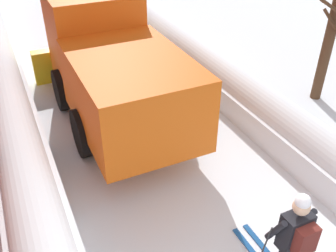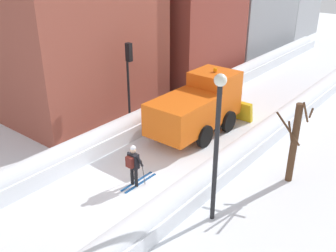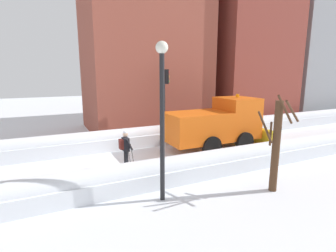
{
  "view_description": "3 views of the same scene",
  "coord_description": "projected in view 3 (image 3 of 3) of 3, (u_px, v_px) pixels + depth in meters",
  "views": [
    {
      "loc": [
        -2.67,
        -2.15,
        5.28
      ],
      "look_at": [
        -0.36,
        2.78,
        1.66
      ],
      "focal_mm": 40.33,
      "sensor_mm": 36.0,
      "label": 1
    },
    {
      "loc": [
        9.63,
        -8.86,
        8.7
      ],
      "look_at": [
        -0.04,
        3.11,
        1.48
      ],
      "focal_mm": 40.86,
      "sensor_mm": 36.0,
      "label": 2
    },
    {
      "loc": [
        11.78,
        -2.91,
        4.36
      ],
      "look_at": [
        -0.78,
        3.07,
        1.51
      ],
      "focal_mm": 28.24,
      "sensor_mm": 36.0,
      "label": 3
    }
  ],
  "objects": [
    {
      "name": "skier",
      "position": [
        126.0,
        147.0,
        12.05
      ],
      "size": [
        0.62,
        1.8,
        1.81
      ],
      "color": "black",
      "rests_on": "ground"
    },
    {
      "name": "plow_truck",
      "position": [
        217.0,
        124.0,
        15.05
      ],
      "size": [
        3.2,
        5.98,
        3.12
      ],
      "color": "orange",
      "rests_on": "ground"
    },
    {
      "name": "street_lamp",
      "position": [
        162.0,
        104.0,
        8.54
      ],
      "size": [
        0.4,
        0.4,
        5.31
      ],
      "color": "black",
      "rests_on": "ground"
    },
    {
      "name": "building_concrete_far",
      "position": [
        313.0,
        15.0,
        26.97
      ],
      "size": [
        7.28,
        9.61,
        20.09
      ],
      "color": "gray",
      "rests_on": "ground"
    },
    {
      "name": "building_brick_near",
      "position": [
        143.0,
        0.0,
        19.3
      ],
      "size": [
        6.73,
        8.74,
        19.0
      ],
      "color": "brown",
      "rests_on": "ground"
    },
    {
      "name": "building_brick_mid",
      "position": [
        240.0,
        40.0,
        23.62
      ],
      "size": [
        7.94,
        7.38,
        14.3
      ],
      "color": "brown",
      "rests_on": "ground"
    },
    {
      "name": "snowbank_left",
      "position": [
        242.0,
        126.0,
        19.1
      ],
      "size": [
        1.1,
        36.0,
        1.16
      ],
      "color": "white",
      "rests_on": "ground"
    },
    {
      "name": "snowbank_right",
      "position": [
        313.0,
        146.0,
        14.16
      ],
      "size": [
        1.1,
        36.0,
        1.07
      ],
      "color": "white",
      "rests_on": "ground"
    },
    {
      "name": "traffic_light_pole",
      "position": [
        166.0,
        91.0,
        16.56
      ],
      "size": [
        0.28,
        0.42,
        4.53
      ],
      "color": "black",
      "rests_on": "ground"
    },
    {
      "name": "ground_plane",
      "position": [
        272.0,
        142.0,
        16.73
      ],
      "size": [
        80.0,
        80.0,
        0.0
      ],
      "primitive_type": "plane",
      "color": "white"
    },
    {
      "name": "bare_tree_near",
      "position": [
        276.0,
        144.0,
        9.55
      ],
      "size": [
        1.47,
        1.58,
        3.62
      ],
      "color": "#4C311F",
      "rests_on": "ground"
    }
  ]
}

